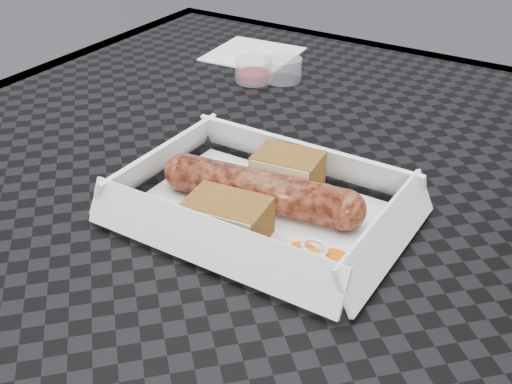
% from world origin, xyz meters
% --- Properties ---
extents(patio_table, '(0.80, 0.80, 0.74)m').
position_xyz_m(patio_table, '(0.00, 0.00, 0.67)').
color(patio_table, black).
rests_on(patio_table, ground).
extents(food_tray, '(0.22, 0.15, 0.00)m').
position_xyz_m(food_tray, '(0.07, -0.11, 0.75)').
color(food_tray, white).
rests_on(food_tray, patio_table).
extents(bratwurst, '(0.19, 0.06, 0.04)m').
position_xyz_m(bratwurst, '(0.06, -0.10, 0.77)').
color(bratwurst, brown).
rests_on(bratwurst, food_tray).
extents(bread_near, '(0.07, 0.05, 0.04)m').
position_xyz_m(bread_near, '(0.07, -0.06, 0.77)').
color(bread_near, brown).
rests_on(bread_near, food_tray).
extents(bread_far, '(0.07, 0.05, 0.03)m').
position_xyz_m(bread_far, '(0.06, -0.16, 0.77)').
color(bread_far, brown).
rests_on(bread_far, food_tray).
extents(veg_garnish, '(0.03, 0.03, 0.00)m').
position_xyz_m(veg_garnish, '(0.14, -0.15, 0.75)').
color(veg_garnish, '#FE620B').
rests_on(veg_garnish, food_tray).
extents(napkin, '(0.13, 0.13, 0.00)m').
position_xyz_m(napkin, '(-0.17, 0.25, 0.75)').
color(napkin, white).
rests_on(napkin, patio_table).
extents(condiment_cup_sauce, '(0.05, 0.05, 0.03)m').
position_xyz_m(condiment_cup_sauce, '(-0.11, 0.16, 0.76)').
color(condiment_cup_sauce, maroon).
rests_on(condiment_cup_sauce, patio_table).
extents(condiment_cup_empty, '(0.05, 0.05, 0.03)m').
position_xyz_m(condiment_cup_empty, '(-0.08, 0.19, 0.76)').
color(condiment_cup_empty, silver).
rests_on(condiment_cup_empty, patio_table).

